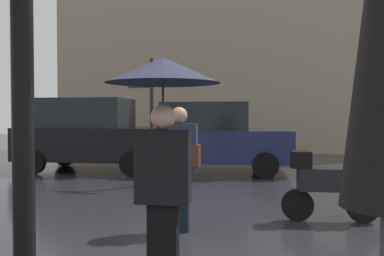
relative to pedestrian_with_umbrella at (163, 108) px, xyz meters
name	(u,v)px	position (x,y,z in m)	size (l,w,h in m)	color
pedestrian_with_umbrella	(163,108)	(0.00, 0.00, 0.00)	(0.98, 0.98, 2.01)	black
pedestrian_with_bag	(180,161)	(-0.16, 1.88, -0.65)	(0.50, 0.24, 1.63)	black
parked_scooter	(327,183)	(1.84, 2.62, -1.03)	(1.37, 0.32, 1.23)	black
parked_car_left	(212,137)	(-0.24, 7.51, -0.63)	(4.09, 2.05, 1.87)	#1E234C
parked_car_right	(93,135)	(-3.54, 7.45, -0.58)	(4.07, 2.04, 2.00)	black
street_signpost	(152,108)	(-1.36, 5.30, 0.11)	(1.08, 0.08, 2.77)	black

